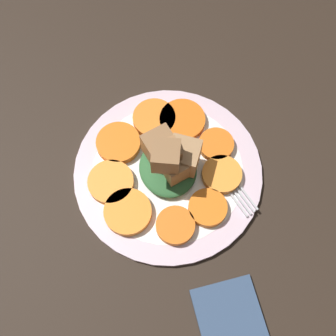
# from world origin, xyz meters

# --- Properties ---
(table_slab) EXTENTS (1.20, 1.20, 0.02)m
(table_slab) POSITION_xyz_m (0.00, 0.00, 0.01)
(table_slab) COLOR black
(table_slab) RESTS_ON ground
(plate) EXTENTS (0.31, 0.31, 0.01)m
(plate) POSITION_xyz_m (0.00, 0.00, 0.03)
(plate) COLOR silver
(plate) RESTS_ON table_slab
(carrot_slice_0) EXTENTS (0.07, 0.07, 0.01)m
(carrot_slice_0) POSITION_xyz_m (0.10, 0.00, 0.04)
(carrot_slice_0) COLOR orange
(carrot_slice_0) RESTS_ON plate
(carrot_slice_1) EXTENTS (0.07, 0.07, 0.01)m
(carrot_slice_1) POSITION_xyz_m (0.07, 0.07, 0.04)
(carrot_slice_1) COLOR orange
(carrot_slice_1) RESTS_ON plate
(carrot_slice_2) EXTENTS (0.07, 0.07, 0.01)m
(carrot_slice_2) POSITION_xyz_m (0.00, 0.09, 0.04)
(carrot_slice_2) COLOR orange
(carrot_slice_2) RESTS_ON plate
(carrot_slice_3) EXTENTS (0.07, 0.07, 0.01)m
(carrot_slice_3) POSITION_xyz_m (-0.06, 0.08, 0.04)
(carrot_slice_3) COLOR orange
(carrot_slice_3) RESTS_ON plate
(carrot_slice_4) EXTENTS (0.06, 0.06, 0.01)m
(carrot_slice_4) POSITION_xyz_m (-0.09, 0.01, 0.04)
(carrot_slice_4) COLOR orange
(carrot_slice_4) RESTS_ON plate
(carrot_slice_5) EXTENTS (0.06, 0.06, 0.01)m
(carrot_slice_5) POSITION_xyz_m (-0.08, -0.04, 0.04)
(carrot_slice_5) COLOR orange
(carrot_slice_5) RESTS_ON plate
(carrot_slice_6) EXTENTS (0.06, 0.06, 0.01)m
(carrot_slice_6) POSITION_xyz_m (-0.03, -0.08, 0.04)
(carrot_slice_6) COLOR orange
(carrot_slice_6) RESTS_ON plate
(carrot_slice_7) EXTENTS (0.06, 0.06, 0.01)m
(carrot_slice_7) POSITION_xyz_m (0.02, -0.09, 0.04)
(carrot_slice_7) COLOR orange
(carrot_slice_7) RESTS_ON plate
(carrot_slice_8) EXTENTS (0.08, 0.08, 0.01)m
(carrot_slice_8) POSITION_xyz_m (0.08, -0.05, 0.04)
(carrot_slice_8) COLOR orange
(carrot_slice_8) RESTS_ON plate
(center_pile) EXTENTS (0.10, 0.10, 0.10)m
(center_pile) POSITION_xyz_m (0.00, -0.00, 0.07)
(center_pile) COLOR #2D6033
(center_pile) RESTS_ON plate
(fork) EXTENTS (0.19, 0.08, 0.00)m
(fork) POSITION_xyz_m (-0.02, -0.08, 0.03)
(fork) COLOR #B2B2B7
(fork) RESTS_ON plate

